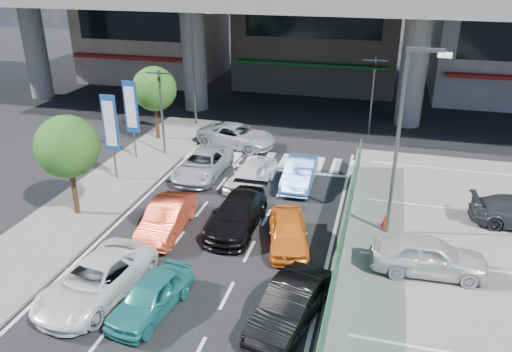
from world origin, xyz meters
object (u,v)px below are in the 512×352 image
(hatch_black_mid_right, at_px, (290,305))
(tree_near, at_px, (67,147))
(traffic_cone, at_px, (385,220))
(signboard_near, at_px, (110,126))
(traffic_light_left, at_px, (160,92))
(wagon_silver_front_left, at_px, (203,164))
(sedan_white_front_mid, at_px, (251,174))
(parked_sedan_white, at_px, (429,255))
(street_lamp_left, at_px, (195,58))
(sedan_white_mid_left, at_px, (96,280))
(taxi_teal_mid, at_px, (151,296))
(sedan_black_mid, at_px, (237,214))
(kei_truck_front_right, at_px, (300,173))
(traffic_light_right, at_px, (374,77))
(tree_far, at_px, (154,89))
(crossing_wagon_silver, at_px, (237,136))
(taxi_orange_right, at_px, (288,232))
(signboard_far, at_px, (131,109))
(street_lamp_right, at_px, (404,129))
(taxi_orange_left, at_px, (167,218))

(hatch_black_mid_right, bearing_deg, tree_near, 169.00)
(traffic_cone, bearing_deg, signboard_near, 173.60)
(traffic_light_left, bearing_deg, wagon_silver_front_left, -34.27)
(hatch_black_mid_right, distance_m, traffic_cone, 7.77)
(hatch_black_mid_right, relative_size, sedan_white_front_mid, 1.07)
(parked_sedan_white, distance_m, traffic_cone, 3.57)
(street_lamp_left, relative_size, sedan_white_mid_left, 1.61)
(taxi_teal_mid, xyz_separation_m, sedan_black_mid, (1.16, 6.17, 0.05))
(traffic_light_left, distance_m, sedan_black_mid, 10.46)
(sedan_white_front_mid, bearing_deg, traffic_cone, -8.79)
(traffic_light_left, relative_size, wagon_silver_front_left, 1.08)
(taxi_teal_mid, bearing_deg, kei_truck_front_right, 84.37)
(traffic_light_right, height_order, street_lamp_left, street_lamp_left)
(traffic_light_right, distance_m, taxi_teal_mid, 21.60)
(traffic_light_left, distance_m, tree_far, 3.02)
(crossing_wagon_silver, bearing_deg, traffic_cone, -118.45)
(tree_near, bearing_deg, wagon_silver_front_left, 54.51)
(hatch_black_mid_right, xyz_separation_m, kei_truck_front_right, (-1.62, 10.73, 0.00))
(kei_truck_front_right, relative_size, crossing_wagon_silver, 0.84)
(street_lamp_left, relative_size, taxi_orange_right, 2.04)
(tree_near, height_order, hatch_black_mid_right, tree_near)
(street_lamp_left, distance_m, tree_far, 4.04)
(hatch_black_mid_right, height_order, sedan_white_front_mid, hatch_black_mid_right)
(tree_far, relative_size, sedan_white_front_mid, 1.22)
(signboard_near, height_order, taxi_teal_mid, signboard_near)
(tree_far, height_order, crossing_wagon_silver, tree_far)
(signboard_far, xyz_separation_m, sedan_black_mid, (8.17, -6.28, -2.37))
(tree_far, relative_size, parked_sedan_white, 1.12)
(wagon_silver_front_left, relative_size, sedan_white_front_mid, 1.23)
(street_lamp_right, relative_size, sedan_white_front_mid, 2.04)
(sedan_white_mid_left, bearing_deg, traffic_light_right, 75.22)
(tree_far, distance_m, taxi_orange_left, 12.47)
(traffic_light_left, height_order, sedan_black_mid, traffic_light_left)
(kei_truck_front_right, xyz_separation_m, crossing_wagon_silver, (-4.87, 4.76, 0.01))
(tree_far, distance_m, sedan_black_mid, 13.15)
(signboard_far, relative_size, taxi_orange_right, 1.20)
(signboard_far, distance_m, traffic_cone, 15.44)
(street_lamp_left, distance_m, sedan_white_mid_left, 19.93)
(traffic_cone, bearing_deg, traffic_light_left, 156.91)
(hatch_black_mid_right, xyz_separation_m, crossing_wagon_silver, (-6.49, 15.49, 0.01))
(sedan_white_mid_left, bearing_deg, wagon_silver_front_left, 98.04)
(taxi_teal_mid, xyz_separation_m, wagon_silver_front_left, (-2.31, 11.21, 0.03))
(kei_truck_front_right, distance_m, parked_sedan_white, 9.05)
(tree_near, xyz_separation_m, parked_sedan_white, (15.53, -0.74, -2.60))
(street_lamp_left, bearing_deg, sedan_black_mid, -62.56)
(signboard_near, relative_size, sedan_black_mid, 0.99)
(signboard_near, height_order, wagon_silver_front_left, signboard_near)
(crossing_wagon_silver, bearing_deg, tree_far, 105.13)
(tree_near, relative_size, hatch_black_mid_right, 1.15)
(traffic_light_left, height_order, tree_near, traffic_light_left)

